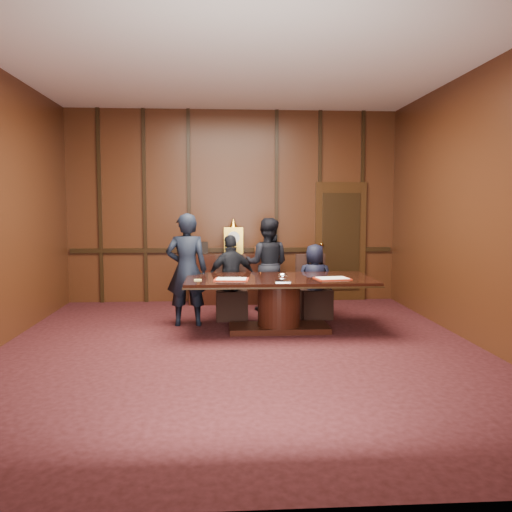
{
  "coord_description": "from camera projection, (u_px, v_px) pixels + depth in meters",
  "views": [
    {
      "loc": [
        -0.24,
        -6.48,
        1.76
      ],
      "look_at": [
        0.27,
        1.18,
        1.05
      ],
      "focal_mm": 38.0,
      "sensor_mm": 36.0,
      "label": 1
    }
  ],
  "objects": [
    {
      "name": "room",
      "position": [
        245.0,
        209.0,
        6.6
      ],
      "size": [
        7.0,
        7.04,
        3.5
      ],
      "color": "black",
      "rests_on": "ground"
    },
    {
      "name": "sideboard",
      "position": [
        234.0,
        276.0,
        9.82
      ],
      "size": [
        1.6,
        0.45,
        1.54
      ],
      "color": "black",
      "rests_on": "ground"
    },
    {
      "name": "conference_table",
      "position": [
        279.0,
        295.0,
        7.61
      ],
      "size": [
        2.62,
        1.32,
        0.76
      ],
      "color": "black",
      "rests_on": "ground"
    },
    {
      "name": "folder_left",
      "position": [
        231.0,
        279.0,
        7.36
      ],
      "size": [
        0.49,
        0.38,
        0.02
      ],
      "rotation": [
        0.0,
        0.0,
        -0.1
      ],
      "color": "#A1220E",
      "rests_on": "conference_table"
    },
    {
      "name": "folder_right",
      "position": [
        332.0,
        278.0,
        7.44
      ],
      "size": [
        0.51,
        0.4,
        0.02
      ],
      "rotation": [
        0.0,
        0.0,
        0.15
      ],
      "color": "#A1220E",
      "rests_on": "conference_table"
    },
    {
      "name": "inkstand",
      "position": [
        283.0,
        278.0,
        7.14
      ],
      "size": [
        0.2,
        0.14,
        0.12
      ],
      "color": "white",
      "rests_on": "conference_table"
    },
    {
      "name": "notepad",
      "position": [
        198.0,
        280.0,
        7.29
      ],
      "size": [
        0.1,
        0.07,
        0.01
      ],
      "primitive_type": "cube",
      "rotation": [
        0.0,
        0.0,
        -0.02
      ],
      "color": "#E0CC6D",
      "rests_on": "conference_table"
    },
    {
      "name": "chair_left",
      "position": [
        231.0,
        300.0,
        8.46
      ],
      "size": [
        0.49,
        0.49,
        0.99
      ],
      "rotation": [
        0.0,
        0.0,
        0.02
      ],
      "color": "black",
      "rests_on": "ground"
    },
    {
      "name": "chair_right",
      "position": [
        314.0,
        299.0,
        8.55
      ],
      "size": [
        0.54,
        0.54,
        0.99
      ],
      "rotation": [
        0.0,
        0.0,
        0.14
      ],
      "color": "black",
      "rests_on": "ground"
    },
    {
      "name": "signatory_left",
      "position": [
        232.0,
        278.0,
        8.35
      ],
      "size": [
        0.83,
        0.52,
        1.32
      ],
      "primitive_type": "imported",
      "rotation": [
        0.0,
        0.0,
        3.42
      ],
      "color": "black",
      "rests_on": "ground"
    },
    {
      "name": "signatory_right",
      "position": [
        315.0,
        281.0,
        8.44
      ],
      "size": [
        0.62,
        0.45,
        1.17
      ],
      "primitive_type": "imported",
      "rotation": [
        0.0,
        0.0,
        3.0
      ],
      "color": "black",
      "rests_on": "ground"
    },
    {
      "name": "witness_left",
      "position": [
        187.0,
        270.0,
        7.95
      ],
      "size": [
        0.61,
        0.41,
        1.66
      ],
      "primitive_type": "imported",
      "rotation": [
        0.0,
        0.0,
        3.16
      ],
      "color": "black",
      "rests_on": "ground"
    },
    {
      "name": "witness_right",
      "position": [
        267.0,
        264.0,
        9.09
      ],
      "size": [
        0.87,
        0.74,
        1.56
      ],
      "primitive_type": "imported",
      "rotation": [
        0.0,
        0.0,
        2.93
      ],
      "color": "black",
      "rests_on": "ground"
    }
  ]
}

